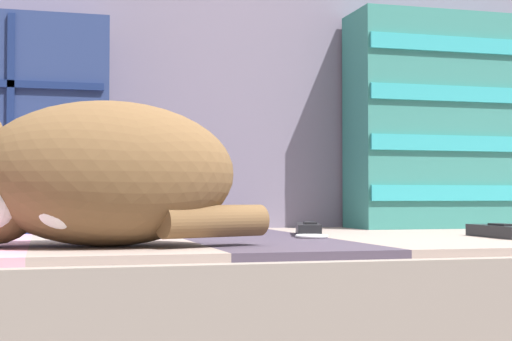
{
  "coord_description": "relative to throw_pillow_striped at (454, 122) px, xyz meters",
  "views": [
    {
      "loc": [
        -0.41,
        -1.06,
        0.49
      ],
      "look_at": [
        -0.1,
        0.06,
        0.53
      ],
      "focal_mm": 55.0,
      "sensor_mm": 36.0,
      "label": 1
    }
  ],
  "objects": [
    {
      "name": "sleeping_cat",
      "position": [
        -0.73,
        -0.42,
        -0.12
      ],
      "size": [
        0.39,
        0.24,
        0.18
      ],
      "color": "brown",
      "rests_on": "couch"
    },
    {
      "name": "throw_pillow_striped",
      "position": [
        0.0,
        0.0,
        0.0
      ],
      "size": [
        0.42,
        0.14,
        0.42
      ],
      "color": "#337A70",
      "rests_on": "couch"
    },
    {
      "name": "game_remote_near",
      "position": [
        -0.38,
        -0.22,
        -0.2
      ],
      "size": [
        0.09,
        0.19,
        0.02
      ],
      "color": "black",
      "rests_on": "couch"
    },
    {
      "name": "game_remote_far",
      "position": [
        -0.13,
        -0.36,
        -0.2
      ],
      "size": [
        0.05,
        0.19,
        0.02
      ],
      "color": "black",
      "rests_on": "couch"
    },
    {
      "name": "sofa_backrest",
      "position": [
        -0.38,
        0.15,
        0.04
      ],
      "size": [
        1.77,
        0.14,
        0.49
      ],
      "color": "slate",
      "rests_on": "couch"
    }
  ]
}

